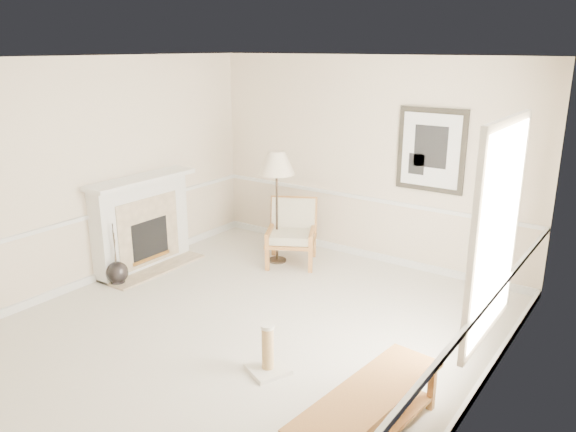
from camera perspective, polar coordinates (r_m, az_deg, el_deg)
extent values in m
plane|color=silver|center=(6.38, -4.24, -11.32)|extent=(5.50, 5.50, 0.00)
cube|color=beige|center=(8.09, 8.00, 5.61)|extent=(5.00, 0.04, 2.90)
cube|color=beige|center=(7.64, -19.22, 4.16)|extent=(0.04, 5.50, 2.90)
cube|color=beige|center=(4.72, 19.61, -3.45)|extent=(0.04, 5.50, 2.90)
cube|color=white|center=(5.62, -4.90, 15.70)|extent=(5.00, 5.50, 0.04)
cube|color=white|center=(8.45, 7.55, -3.75)|extent=(4.95, 0.04, 0.10)
cube|color=white|center=(8.19, 7.78, 1.82)|extent=(4.95, 0.04, 0.05)
cube|color=white|center=(5.08, 20.50, -1.52)|extent=(0.03, 1.20, 1.80)
cube|color=white|center=(5.09, 20.39, -1.50)|extent=(0.05, 1.34, 1.94)
cube|color=black|center=(7.63, 14.35, 6.49)|extent=(0.92, 0.04, 1.10)
cube|color=white|center=(7.61, 14.28, 6.47)|extent=(0.78, 0.01, 0.96)
cube|color=black|center=(7.60, 14.29, 6.83)|extent=(0.45, 0.01, 0.55)
cube|color=white|center=(8.09, -14.66, -0.82)|extent=(0.28, 1.50, 1.25)
cube|color=white|center=(7.88, -14.78, 3.66)|extent=(0.46, 1.64, 0.06)
cube|color=#C6B28E|center=(8.01, -13.95, -1.51)|extent=(0.02, 1.05, 0.95)
cube|color=black|center=(8.04, -13.83, -2.40)|extent=(0.02, 0.62, 0.58)
cube|color=#AC7B39|center=(8.12, -13.68, -4.14)|extent=(0.01, 0.66, 0.05)
cube|color=#C6B28E|center=(8.18, -13.61, -5.09)|extent=(0.60, 1.50, 0.03)
sphere|color=black|center=(7.72, -16.97, -5.51)|extent=(0.29, 0.29, 0.29)
cylinder|color=black|center=(7.76, -16.89, -6.36)|extent=(0.19, 0.19, 0.08)
cylinder|color=black|center=(7.58, -17.22, -2.86)|extent=(0.10, 0.09, 0.46)
cylinder|color=black|center=(7.60, -17.19, -3.12)|extent=(0.12, 0.11, 0.37)
cylinder|color=black|center=(7.57, -17.24, -2.60)|extent=(0.06, 0.05, 0.54)
cube|color=olive|center=(7.83, -2.13, -4.25)|extent=(0.08, 0.08, 0.37)
cube|color=olive|center=(8.39, -1.48, -2.77)|extent=(0.08, 0.08, 0.37)
cube|color=olive|center=(7.76, 2.29, -4.45)|extent=(0.08, 0.08, 0.37)
cube|color=olive|center=(8.33, 2.65, -2.94)|extent=(0.08, 0.08, 0.37)
cube|color=olive|center=(8.02, 0.33, -2.54)|extent=(0.92, 0.92, 0.05)
cube|color=olive|center=(8.22, 0.59, 0.17)|extent=(0.68, 0.46, 0.53)
cube|color=olive|center=(8.00, -1.81, -1.33)|extent=(0.37, 0.63, 0.05)
cube|color=olive|center=(7.94, 2.51, -1.50)|extent=(0.37, 0.63, 0.05)
cube|color=white|center=(7.99, 0.34, -1.94)|extent=(0.84, 0.84, 0.12)
cube|color=white|center=(8.16, 0.55, 0.18)|extent=(0.64, 0.46, 0.48)
cylinder|color=black|center=(8.21, -1.11, -4.50)|extent=(0.26, 0.26, 0.03)
cylinder|color=black|center=(7.97, -1.14, 0.45)|extent=(0.03, 0.03, 1.46)
cone|color=#FBE4C9|center=(7.80, -1.17, 5.44)|extent=(0.61, 0.61, 0.32)
cube|color=olive|center=(4.59, 8.21, -17.58)|extent=(0.63, 1.62, 0.05)
cube|color=olive|center=(4.78, 8.04, -20.70)|extent=(0.55, 1.50, 0.03)
cube|color=olive|center=(5.31, 10.82, -15.38)|extent=(0.06, 0.06, 0.41)
cube|color=olive|center=(5.18, 14.40, -16.59)|extent=(0.06, 0.06, 0.41)
cube|color=white|center=(5.61, -2.05, -15.32)|extent=(0.46, 0.46, 0.04)
cylinder|color=tan|center=(5.49, -2.08, -13.26)|extent=(0.11, 0.11, 0.42)
cylinder|color=white|center=(5.38, -2.10, -11.15)|extent=(0.13, 0.13, 0.04)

